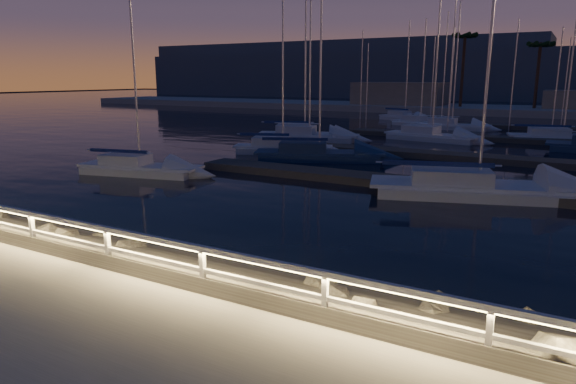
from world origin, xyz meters
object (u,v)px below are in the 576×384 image
Objects in this scene: sailboat_b at (137,167)px; sailboat_e at (302,134)px; sailboat_a at (280,147)px; sailboat_j at (430,135)px; sailboat_h at (472,187)px; sailboat_c at (316,153)px; sailboat_n at (450,125)px; sailboat_f at (307,135)px; sailboat_l at (560,137)px; sailboat_m at (404,117)px; guard_rail at (166,250)px; sailboat_i at (419,122)px.

sailboat_b is 18.72m from sailboat_e.
sailboat_j is at bearing 39.27° from sailboat_a.
sailboat_a is 0.73× the size of sailboat_h.
sailboat_c is 25.25m from sailboat_n.
sailboat_h is 21.42m from sailboat_j.
sailboat_f is 21.19m from sailboat_l.
sailboat_m is at bearing 131.20° from sailboat_n.
sailboat_h is at bearing -1.74° from sailboat_b.
sailboat_f is at bearing -70.08° from sailboat_m.
sailboat_a is 0.87× the size of sailboat_e.
sailboat_b is at bearing -70.63° from sailboat_m.
guard_rail is 2.74× the size of sailboat_h.
sailboat_i is 0.90× the size of sailboat_n.
sailboat_i is at bearing -38.32° from sailboat_m.
sailboat_i is at bearing 52.06° from sailboat_e.
sailboat_c reaches higher than sailboat_n.
sailboat_c is 11.09m from sailboat_e.
sailboat_a reaches higher than sailboat_i.
sailboat_c is 12.34m from sailboat_h.
sailboat_f is at bearing 82.35° from sailboat_a.
sailboat_h is at bearing -52.48° from sailboat_c.
sailboat_i is (4.58, 18.15, -0.03)m from sailboat_f.
guard_rail is 3.75× the size of sailboat_a.
sailboat_i is (-11.63, 33.13, -0.03)m from sailboat_h.
sailboat_m is (0.84, 24.68, -0.02)m from sailboat_f.
sailboat_c is 0.98× the size of sailboat_l.
sailboat_e is 21.58m from sailboat_l.
sailboat_m is at bearing 93.30° from sailboat_h.
sailboat_l reaches higher than sailboat_i.
sailboat_n is at bearing -27.01° from sailboat_m.
sailboat_h reaches higher than sailboat_c.
sailboat_e is 1.06× the size of sailboat_n.
sailboat_f is (-1.84, 7.61, 0.03)m from sailboat_a.
sailboat_f is 18.72m from sailboat_i.
sailboat_f reaches higher than guard_rail.
sailboat_f is 18.08m from sailboat_n.
sailboat_i is at bearing 98.86° from guard_rail.
sailboat_e reaches higher than sailboat_a.
sailboat_i is 7.53m from sailboat_m.
sailboat_n is at bearing 94.60° from guard_rail.
sailboat_j is at bearing 5.23° from sailboat_e.
sailboat_b is 0.98× the size of sailboat_m.
guard_rail is at bearing -86.93° from sailboat_a.
sailboat_e is at bearing 140.83° from sailboat_f.
sailboat_b is 0.85× the size of sailboat_f.
sailboat_c is (-6.77, 21.32, -0.94)m from guard_rail.
sailboat_j is at bearing -168.31° from sailboat_l.
sailboat_a is 11.20m from sailboat_b.
sailboat_f reaches higher than sailboat_e.
sailboat_l reaches higher than sailboat_f.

